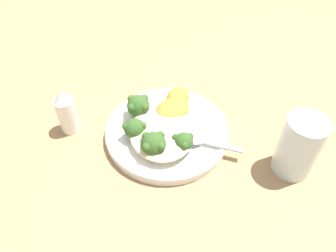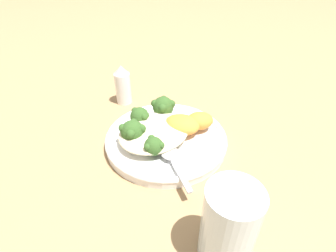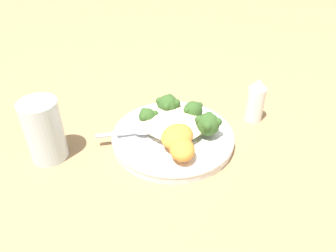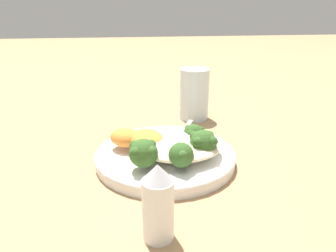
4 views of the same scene
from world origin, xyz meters
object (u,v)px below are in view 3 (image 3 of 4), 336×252
Objects in this scene: quinoa_mound at (171,120)px; water_glass at (44,131)px; plate at (172,135)px; broccoli_stalk_1 at (190,115)px; broccoli_stalk_2 at (169,109)px; broccoli_stalk_3 at (154,122)px; spoon at (140,130)px; sweet_potato_chunk_1 at (182,149)px; sweet_potato_chunk_0 at (178,136)px; salt_shaker at (256,100)px; broccoli_stalk_0 at (205,125)px.

water_glass is (-0.07, -0.22, 0.02)m from quinoa_mound.
water_glass is at bearing -112.11° from plate.
broccoli_stalk_2 is at bearing 94.48° from broccoli_stalk_1.
broccoli_stalk_3 reaches higher than plate.
quinoa_mound is 1.22× the size of spoon.
plate is 4.28× the size of sweet_potato_chunk_1.
spoon is (-0.07, -0.04, -0.01)m from sweet_potato_chunk_0.
plate is at bearing -100.65° from salt_shaker.
broccoli_stalk_3 reaches higher than sweet_potato_chunk_1.
water_glass is (-0.05, -0.16, 0.03)m from spoon.
broccoli_stalk_2 reaches higher than broccoli_stalk_1.
spoon is (0.01, -0.08, -0.02)m from broccoli_stalk_2.
water_glass reaches higher than quinoa_mound.
salt_shaker is (-0.00, 0.20, 0.01)m from sweet_potato_chunk_0.
quinoa_mound is at bearing 147.61° from plate.
sweet_potato_chunk_1 is (0.11, -0.05, -0.00)m from broccoli_stalk_2.
spoon is at bearing -103.80° from quinoa_mound.
water_glass reaches higher than salt_shaker.
broccoli_stalk_2 is 1.19× the size of salt_shaker.
water_glass is (-0.09, -0.21, 0.05)m from plate.
broccoli_stalk_0 is at bearing 47.60° from plate.
broccoli_stalk_1 is at bearing 135.90° from sweet_potato_chunk_1.
broccoli_stalk_0 is 0.14m from salt_shaker.
broccoli_stalk_0 is at bearing 111.26° from sweet_potato_chunk_1.
broccoli_stalk_3 is (-0.07, -0.07, -0.01)m from broccoli_stalk_0.
sweet_potato_chunk_0 is at bearing -172.84° from broccoli_stalk_1.
broccoli_stalk_0 is 0.09m from broccoli_stalk_2.
broccoli_stalk_2 is 0.88× the size of broccoli_stalk_3.
quinoa_mound is 1.49× the size of broccoli_stalk_0.
spoon is at bearing 125.03° from broccoli_stalk_2.
plate is at bearing 159.73° from sweet_potato_chunk_1.
sweet_potato_chunk_1 is at bearing -23.46° from sweet_potato_chunk_0.
salt_shaker is at bearing -119.09° from broccoli_stalk_3.
plate is 1.68× the size of quinoa_mound.
broccoli_stalk_3 is (-0.01, -0.03, 0.00)m from quinoa_mound.
broccoli_stalk_2 reaches higher than spoon.
water_glass reaches higher than broccoli_stalk_3.
plate is 2.04× the size of water_glass.
spoon is at bearing -148.06° from sweet_potato_chunk_0.
broccoli_stalk_0 is 0.99× the size of salt_shaker.
plate is 3.38× the size of sweet_potato_chunk_0.
broccoli_stalk_2 is at bearing 121.99° from broccoli_stalk_0.
broccoli_stalk_3 is at bearing -142.86° from plate.
sweet_potato_chunk_1 reaches higher than spoon.
salt_shaker is at bearing -90.17° from broccoli_stalk_2.
water_glass is at bearing 134.85° from broccoli_stalk_1.
sweet_potato_chunk_1 reaches higher than plate.
broccoli_stalk_1 reaches higher than spoon.
sweet_potato_chunk_1 is (0.10, -0.00, 0.00)m from broccoli_stalk_3.
broccoli_stalk_1 is at bearing 105.56° from broccoli_stalk_0.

